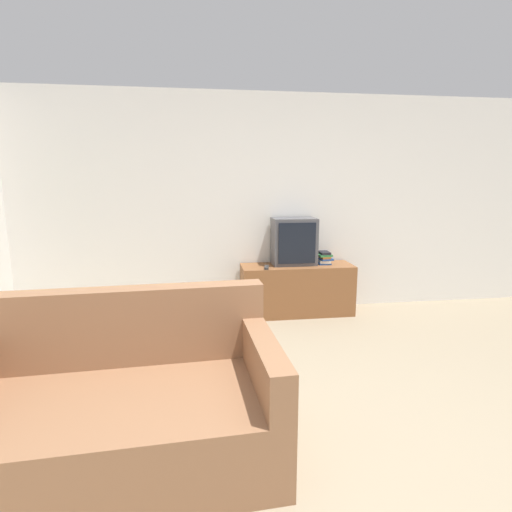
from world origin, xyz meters
name	(u,v)px	position (x,y,z in m)	size (l,w,h in m)	color
ground_plane	(369,484)	(0.00, 0.00, 0.00)	(14.00, 14.00, 0.00)	gray
wall_back	(271,205)	(0.00, 3.03, 1.30)	(9.00, 0.06, 2.60)	white
tv_stand	(297,289)	(0.27, 2.76, 0.30)	(1.33, 0.44, 0.60)	brown
television	(294,241)	(0.24, 2.82, 0.88)	(0.52, 0.32, 0.56)	#4C4C51
couch	(123,410)	(-1.33, 0.41, 0.30)	(1.81, 1.05, 0.93)	#8C6042
book_stack	(324,258)	(0.61, 2.79, 0.67)	(0.18, 0.20, 0.15)	#23478E
remote_on_stand	(267,267)	(-0.12, 2.64, 0.61)	(0.08, 0.18, 0.02)	#2D2D2D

